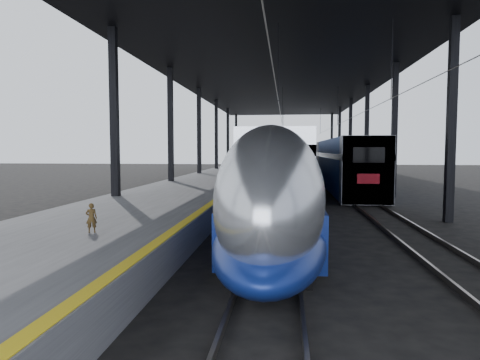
# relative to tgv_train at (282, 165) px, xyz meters

# --- Properties ---
(ground) EXTENTS (160.00, 160.00, 0.00)m
(ground) POSITION_rel_tgv_train_xyz_m (-2.00, -23.70, -1.87)
(ground) COLOR black
(ground) RESTS_ON ground
(platform) EXTENTS (6.00, 80.00, 1.00)m
(platform) POSITION_rel_tgv_train_xyz_m (-5.50, -3.70, -1.37)
(platform) COLOR #4C4C4F
(platform) RESTS_ON ground
(yellow_strip) EXTENTS (0.30, 80.00, 0.01)m
(yellow_strip) POSITION_rel_tgv_train_xyz_m (-2.70, -3.70, -0.86)
(yellow_strip) COLOR gold
(yellow_strip) RESTS_ON platform
(rails) EXTENTS (6.52, 80.00, 0.16)m
(rails) POSITION_rel_tgv_train_xyz_m (2.50, -3.70, -1.79)
(rails) COLOR slate
(rails) RESTS_ON ground
(canopy) EXTENTS (18.00, 75.00, 9.47)m
(canopy) POSITION_rel_tgv_train_xyz_m (-0.10, -3.70, 7.25)
(canopy) COLOR black
(canopy) RESTS_ON ground
(tgv_train) EXTENTS (2.79, 65.20, 4.00)m
(tgv_train) POSITION_rel_tgv_train_xyz_m (0.00, 0.00, 0.00)
(tgv_train) COLOR silver
(tgv_train) RESTS_ON ground
(second_train) EXTENTS (2.93, 56.05, 4.04)m
(second_train) POSITION_rel_tgv_train_xyz_m (5.00, 13.48, 0.18)
(second_train) COLOR navy
(second_train) RESTS_ON ground
(child) EXTENTS (0.34, 0.28, 0.80)m
(child) POSITION_rel_tgv_train_xyz_m (-4.82, -27.61, -0.47)
(child) COLOR #453217
(child) RESTS_ON platform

